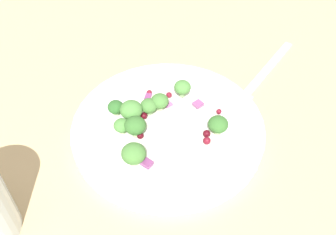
% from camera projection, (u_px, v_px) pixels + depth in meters
% --- Properties ---
extents(ground_plane, '(1.80, 1.80, 0.02)m').
position_uv_depth(ground_plane, '(167.00, 122.00, 0.57)').
color(ground_plane, tan).
extents(plate, '(0.26, 0.26, 0.02)m').
position_uv_depth(plate, '(168.00, 127.00, 0.54)').
color(plate, white).
rests_on(plate, ground_plane).
extents(dressing_pool, '(0.15, 0.15, 0.00)m').
position_uv_depth(dressing_pool, '(168.00, 125.00, 0.54)').
color(dressing_pool, white).
rests_on(dressing_pool, plate).
extents(broccoli_floret_0, '(0.03, 0.03, 0.03)m').
position_uv_depth(broccoli_floret_0, '(131.00, 110.00, 0.53)').
color(broccoli_floret_0, '#9EC684').
rests_on(broccoli_floret_0, plate).
extents(broccoli_floret_1, '(0.02, 0.02, 0.02)m').
position_uv_depth(broccoli_floret_1, '(122.00, 126.00, 0.52)').
color(broccoli_floret_1, '#9EC684').
rests_on(broccoli_floret_1, plate).
extents(broccoli_floret_2, '(0.02, 0.02, 0.02)m').
position_uv_depth(broccoli_floret_2, '(149.00, 106.00, 0.54)').
color(broccoli_floret_2, '#8EB77A').
rests_on(broccoli_floret_2, plate).
extents(broccoli_floret_3, '(0.03, 0.03, 0.03)m').
position_uv_depth(broccoli_floret_3, '(218.00, 125.00, 0.51)').
color(broccoli_floret_3, '#ADD18E').
rests_on(broccoli_floret_3, plate).
extents(broccoli_floret_4, '(0.02, 0.02, 0.02)m').
position_uv_depth(broccoli_floret_4, '(182.00, 88.00, 0.56)').
color(broccoli_floret_4, '#8EB77A').
rests_on(broccoli_floret_4, plate).
extents(broccoli_floret_5, '(0.03, 0.03, 0.03)m').
position_uv_depth(broccoli_floret_5, '(135.00, 126.00, 0.51)').
color(broccoli_floret_5, '#9EC684').
rests_on(broccoli_floret_5, plate).
extents(broccoli_floret_6, '(0.02, 0.02, 0.02)m').
position_uv_depth(broccoli_floret_6, '(116.00, 107.00, 0.54)').
color(broccoli_floret_6, '#ADD18E').
rests_on(broccoli_floret_6, plate).
extents(broccoli_floret_7, '(0.02, 0.02, 0.02)m').
position_uv_depth(broccoli_floret_7, '(160.00, 100.00, 0.55)').
color(broccoli_floret_7, '#ADD18E').
rests_on(broccoli_floret_7, plate).
extents(broccoli_floret_8, '(0.03, 0.03, 0.03)m').
position_uv_depth(broccoli_floret_8, '(134.00, 154.00, 0.48)').
color(broccoli_floret_8, '#ADD18E').
rests_on(broccoli_floret_8, plate).
extents(cranberry_0, '(0.01, 0.01, 0.01)m').
position_uv_depth(cranberry_0, '(207.00, 134.00, 0.52)').
color(cranberry_0, '#4C0A14').
rests_on(cranberry_0, plate).
extents(cranberry_1, '(0.01, 0.01, 0.01)m').
position_uv_depth(cranberry_1, '(140.00, 136.00, 0.52)').
color(cranberry_1, '#4C0A14').
rests_on(cranberry_1, plate).
extents(cranberry_2, '(0.01, 0.01, 0.01)m').
position_uv_depth(cranberry_2, '(207.00, 141.00, 0.51)').
color(cranberry_2, maroon).
rests_on(cranberry_2, plate).
extents(cranberry_3, '(0.01, 0.01, 0.01)m').
position_uv_depth(cranberry_3, '(144.00, 116.00, 0.54)').
color(cranberry_3, '#4C0A14').
rests_on(cranberry_3, plate).
extents(cranberry_4, '(0.01, 0.01, 0.01)m').
position_uv_depth(cranberry_4, '(219.00, 109.00, 0.55)').
color(cranberry_4, maroon).
rests_on(cranberry_4, plate).
extents(cranberry_5, '(0.01, 0.01, 0.01)m').
position_uv_depth(cranberry_5, '(169.00, 95.00, 0.57)').
color(cranberry_5, maroon).
rests_on(cranberry_5, plate).
extents(cranberry_6, '(0.01, 0.01, 0.01)m').
position_uv_depth(cranberry_6, '(149.00, 93.00, 0.57)').
color(cranberry_6, maroon).
rests_on(cranberry_6, plate).
extents(onion_bit_0, '(0.02, 0.02, 0.01)m').
position_uv_depth(onion_bit_0, '(165.00, 104.00, 0.56)').
color(onion_bit_0, '#A35B93').
rests_on(onion_bit_0, plate).
extents(onion_bit_1, '(0.02, 0.02, 0.01)m').
position_uv_depth(onion_bit_1, '(147.00, 163.00, 0.49)').
color(onion_bit_1, '#843D75').
rests_on(onion_bit_1, plate).
extents(onion_bit_2, '(0.02, 0.02, 0.00)m').
position_uv_depth(onion_bit_2, '(198.00, 104.00, 0.56)').
color(onion_bit_2, '#934C84').
rests_on(onion_bit_2, plate).
extents(onion_bit_3, '(0.01, 0.01, 0.00)m').
position_uv_depth(onion_bit_3, '(148.00, 97.00, 0.57)').
color(onion_bit_3, '#843D75').
rests_on(onion_bit_3, plate).
extents(fork, '(0.17, 0.10, 0.01)m').
position_uv_depth(fork, '(260.00, 77.00, 0.62)').
color(fork, silver).
rests_on(fork, ground_plane).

